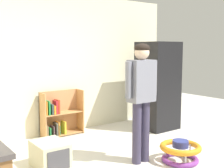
{
  "coord_description": "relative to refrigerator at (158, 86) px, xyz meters",
  "views": [
    {
      "loc": [
        -2.53,
        -2.84,
        1.65
      ],
      "look_at": [
        -0.03,
        0.54,
        1.14
      ],
      "focal_mm": 47.07,
      "sensor_mm": 36.0,
      "label": 1
    }
  ],
  "objects": [
    {
      "name": "standing_person",
      "position": [
        -1.52,
        -1.19,
        0.15
      ],
      "size": [
        0.57,
        0.22,
        1.72
      ],
      "color": "#39354E",
      "rests_on": "ground"
    },
    {
      "name": "pet_carrier",
      "position": [
        -2.66,
        -0.57,
        -0.71
      ],
      "size": [
        0.42,
        0.55,
        0.36
      ],
      "color": "beige",
      "rests_on": "ground"
    },
    {
      "name": "refrigerator",
      "position": [
        0.0,
        0.0,
        0.0
      ],
      "size": [
        0.73,
        0.68,
        1.78
      ],
      "color": "black",
      "rests_on": "ground"
    },
    {
      "name": "bookshelf",
      "position": [
        -1.88,
        0.72,
        -0.52
      ],
      "size": [
        0.8,
        0.28,
        0.85
      ],
      "color": "tan",
      "rests_on": "ground"
    },
    {
      "name": "baby_walker",
      "position": [
        -1.04,
        -1.52,
        -0.73
      ],
      "size": [
        0.6,
        0.6,
        0.32
      ],
      "color": "purple",
      "rests_on": "ground"
    },
    {
      "name": "back_wall",
      "position": [
        -1.77,
        0.91,
        0.46
      ],
      "size": [
        5.2,
        0.06,
        2.7
      ],
      "primitive_type": "cube",
      "color": "#EBE6C2",
      "rests_on": "ground"
    }
  ]
}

